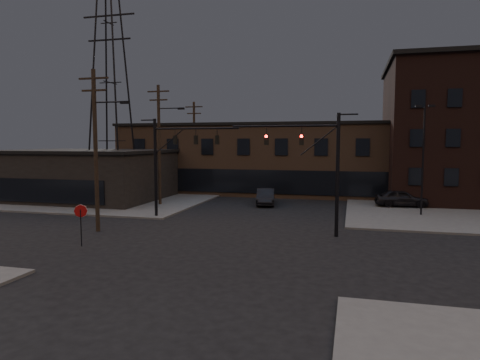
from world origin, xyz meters
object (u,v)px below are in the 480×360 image
object	(u,v)px
parked_car_lot_a	(401,198)
parked_car_lot_b	(476,198)
traffic_signal_near	(320,161)
stop_sign	(81,215)
car_crossing	(266,197)
traffic_signal_far	(170,156)

from	to	relation	value
parked_car_lot_a	parked_car_lot_b	size ratio (longest dim) A/B	0.95
traffic_signal_near	parked_car_lot_a	size ratio (longest dim) A/B	1.69
stop_sign	car_crossing	distance (m)	20.54
traffic_signal_near	stop_sign	distance (m)	15.17
traffic_signal_far	car_crossing	world-z (taller)	traffic_signal_far
car_crossing	parked_car_lot_b	bearing A→B (deg)	0.11
stop_sign	car_crossing	size ratio (longest dim) A/B	0.52
traffic_signal_near	traffic_signal_far	bearing A→B (deg)	163.83
parked_car_lot_a	parked_car_lot_b	bearing A→B (deg)	-75.31
stop_sign	car_crossing	world-z (taller)	stop_sign
traffic_signal_near	parked_car_lot_a	xyz separation A→B (m)	(6.53, 13.73, -3.98)
traffic_signal_far	car_crossing	size ratio (longest dim) A/B	1.66
stop_sign	parked_car_lot_b	xyz separation A→B (m)	(26.81, 22.66, -0.97)
traffic_signal_near	stop_sign	size ratio (longest dim) A/B	3.23
traffic_signal_far	traffic_signal_near	bearing A→B (deg)	-16.17
traffic_signal_near	parked_car_lot_a	bearing A→B (deg)	64.57
parked_car_lot_a	parked_car_lot_b	world-z (taller)	parked_car_lot_a
traffic_signal_near	parked_car_lot_b	world-z (taller)	traffic_signal_near
traffic_signal_far	parked_car_lot_a	distance (m)	21.62
car_crossing	traffic_signal_far	bearing A→B (deg)	-132.88
stop_sign	parked_car_lot_b	size ratio (longest dim) A/B	0.50
traffic_signal_far	stop_sign	size ratio (longest dim) A/B	3.23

